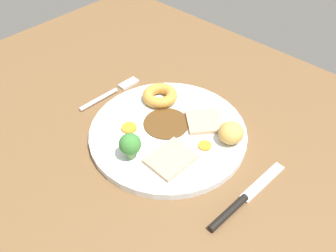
{
  "coord_description": "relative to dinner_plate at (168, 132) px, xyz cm",
  "views": [
    {
      "loc": [
        29.34,
        -34.19,
        51.39
      ],
      "look_at": [
        -3.25,
        0.7,
        6.0
      ],
      "focal_mm": 37.73,
      "sensor_mm": 36.0,
      "label": 1
    }
  ],
  "objects": [
    {
      "name": "carrot_coin_back",
      "position": [
        7.78,
        1.38,
        0.9
      ],
      "size": [
        2.42,
        2.42,
        0.4
      ],
      "primitive_type": "cylinder",
      "color": "orange",
      "rests_on": "dinner_plate"
    },
    {
      "name": "knife",
      "position": [
        19.01,
        -3.11,
        -0.25
      ],
      "size": [
        2.58,
        18.55,
        1.2
      ],
      "rotation": [
        0.0,
        0.0,
        1.51
      ],
      "color": "black",
      "rests_on": "dining_table"
    },
    {
      "name": "meat_slice_main",
      "position": [
        5.54,
        -5.18,
        1.1
      ],
      "size": [
        6.57,
        8.04,
        0.8
      ],
      "primitive_type": "cube",
      "rotation": [
        0.0,
        0.0,
        1.53
      ],
      "color": "tan",
      "rests_on": "dinner_plate"
    },
    {
      "name": "gravy_pool",
      "position": [
        -1.38,
        0.96,
        0.85
      ],
      "size": [
        8.71,
        8.71,
        0.3
      ],
      "primitive_type": "cylinder",
      "color": "#563819",
      "rests_on": "dinner_plate"
    },
    {
      "name": "broccoli_floret",
      "position": [
        -0.21,
        -9.22,
        3.59
      ],
      "size": [
        3.83,
        3.83,
        4.94
      ],
      "color": "#8CB766",
      "rests_on": "dinner_plate"
    },
    {
      "name": "dining_table",
      "position": [
        3.25,
        -0.7,
        -2.5
      ],
      "size": [
        120.0,
        84.0,
        3.6
      ],
      "primitive_type": "cube",
      "color": "brown",
      "rests_on": "ground"
    },
    {
      "name": "dinner_plate",
      "position": [
        0.0,
        0.0,
        0.0
      ],
      "size": [
        29.74,
        29.74,
        1.4
      ],
      "primitive_type": "cylinder",
      "color": "white",
      "rests_on": "dining_table"
    },
    {
      "name": "carrot_coin_front",
      "position": [
        -5.54,
        -4.82,
        0.98
      ],
      "size": [
        2.89,
        2.89,
        0.57
      ],
      "primitive_type": "cylinder",
      "color": "orange",
      "rests_on": "dinner_plate"
    },
    {
      "name": "yorkshire_pudding",
      "position": [
        -7.31,
        5.4,
        1.83
      ],
      "size": [
        7.16,
        7.16,
        2.26
      ],
      "primitive_type": "torus",
      "color": "#C68938",
      "rests_on": "dinner_plate"
    },
    {
      "name": "fork",
      "position": [
        -17.6,
        0.87,
        -0.31
      ],
      "size": [
        2.17,
        15.29,
        0.9
      ],
      "rotation": [
        0.0,
        0.0,
        1.53
      ],
      "color": "silver",
      "rests_on": "dining_table"
    },
    {
      "name": "roast_potato_left",
      "position": [
        10.13,
        5.75,
        2.6
      ],
      "size": [
        5.17,
        5.35,
        3.8
      ],
      "primitive_type": "ellipsoid",
      "rotation": [
        0.0,
        0.0,
        4.85
      ],
      "color": "tan",
      "rests_on": "dinner_plate"
    },
    {
      "name": "meat_slice_under",
      "position": [
        3.88,
        6.23,
        1.1
      ],
      "size": [
        9.24,
        9.28,
        0.8
      ],
      "primitive_type": "cube",
      "rotation": [
        0.0,
        0.0,
        4.0
      ],
      "color": "tan",
      "rests_on": "dinner_plate"
    }
  ]
}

